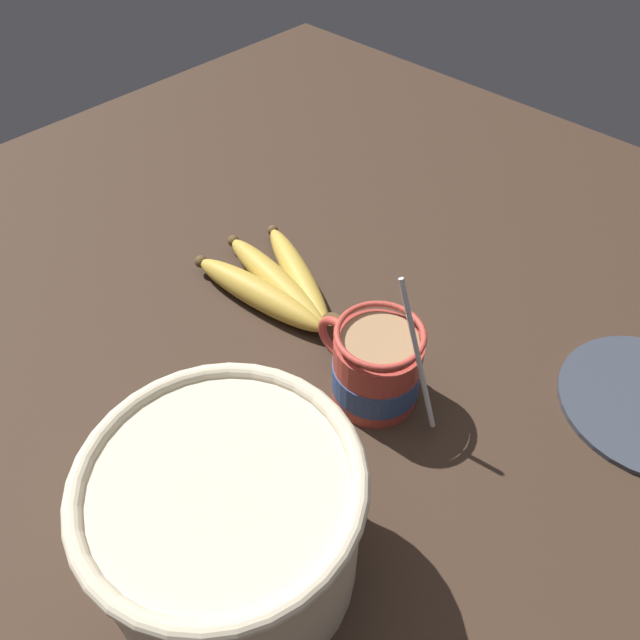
# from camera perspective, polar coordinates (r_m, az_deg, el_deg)

# --- Properties ---
(table) EXTENTS (1.35, 1.35, 0.03)m
(table) POSITION_cam_1_polar(r_m,az_deg,el_deg) (0.67, -0.66, -5.38)
(table) COLOR #332319
(table) RESTS_ON ground
(coffee_mug) EXTENTS (0.15, 0.09, 0.17)m
(coffee_mug) POSITION_cam_1_polar(r_m,az_deg,el_deg) (0.61, 5.13, -4.33)
(coffee_mug) COLOR #B23D33
(coffee_mug) RESTS_ON table
(banana_bunch) EXTENTS (0.22, 0.13, 0.04)m
(banana_bunch) POSITION_cam_1_polar(r_m,az_deg,el_deg) (0.73, -3.99, 3.27)
(banana_bunch) COLOR #4C381E
(banana_bunch) RESTS_ON table
(woven_basket) EXTENTS (0.21, 0.21, 0.14)m
(woven_basket) POSITION_cam_1_polar(r_m,az_deg,el_deg) (0.49, -8.44, -17.68)
(woven_basket) COLOR beige
(woven_basket) RESTS_ON table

